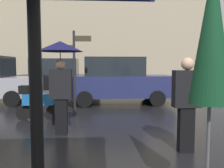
{
  "coord_description": "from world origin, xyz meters",
  "views": [
    {
      "loc": [
        0.45,
        -2.81,
        1.58
      ],
      "look_at": [
        0.84,
        3.68,
        1.06
      ],
      "focal_mm": 36.79,
      "sensor_mm": 36.0,
      "label": 1
    }
  ],
  "objects_px": {
    "parked_scooter": "(37,101)",
    "street_signpost": "(74,63)",
    "parked_car_left": "(58,77)",
    "folded_patio_umbrella_near": "(212,39)",
    "pedestrian_with_umbrella": "(60,62)",
    "pedestrian_with_bag": "(187,99)",
    "parked_car_distant": "(118,80)"
  },
  "relations": [
    {
      "from": "folded_patio_umbrella_near",
      "to": "pedestrian_with_umbrella",
      "type": "height_order",
      "value": "folded_patio_umbrella_near"
    },
    {
      "from": "pedestrian_with_bag",
      "to": "street_signpost",
      "type": "relative_size",
      "value": 0.64
    },
    {
      "from": "folded_patio_umbrella_near",
      "to": "street_signpost",
      "type": "bearing_deg",
      "value": 110.15
    },
    {
      "from": "pedestrian_with_umbrella",
      "to": "pedestrian_with_bag",
      "type": "bearing_deg",
      "value": -128.47
    },
    {
      "from": "street_signpost",
      "to": "parked_car_distant",
      "type": "bearing_deg",
      "value": 50.94
    },
    {
      "from": "pedestrian_with_umbrella",
      "to": "parked_car_left",
      "type": "height_order",
      "value": "pedestrian_with_umbrella"
    },
    {
      "from": "street_signpost",
      "to": "parked_car_left",
      "type": "bearing_deg",
      "value": 105.5
    },
    {
      "from": "pedestrian_with_umbrella",
      "to": "street_signpost",
      "type": "xyz_separation_m",
      "value": [
        0.07,
        2.33,
        -0.01
      ]
    },
    {
      "from": "pedestrian_with_bag",
      "to": "parked_car_distant",
      "type": "distance_m",
      "value": 5.58
    },
    {
      "from": "parked_scooter",
      "to": "parked_car_distant",
      "type": "distance_m",
      "value": 3.88
    },
    {
      "from": "pedestrian_with_bag",
      "to": "street_signpost",
      "type": "bearing_deg",
      "value": 26.83
    },
    {
      "from": "parked_car_left",
      "to": "street_signpost",
      "type": "bearing_deg",
      "value": 120.0
    },
    {
      "from": "parked_car_distant",
      "to": "folded_patio_umbrella_near",
      "type": "bearing_deg",
      "value": 101.88
    },
    {
      "from": "parked_car_left",
      "to": "pedestrian_with_umbrella",
      "type": "bearing_deg",
      "value": 114.78
    },
    {
      "from": "folded_patio_umbrella_near",
      "to": "parked_car_distant",
      "type": "distance_m",
      "value": 7.31
    },
    {
      "from": "folded_patio_umbrella_near",
      "to": "pedestrian_with_umbrella",
      "type": "distance_m",
      "value": 3.58
    },
    {
      "from": "pedestrian_with_umbrella",
      "to": "parked_car_left",
      "type": "bearing_deg",
      "value": -1.74
    },
    {
      "from": "pedestrian_with_umbrella",
      "to": "parked_scooter",
      "type": "height_order",
      "value": "pedestrian_with_umbrella"
    },
    {
      "from": "folded_patio_umbrella_near",
      "to": "street_signpost",
      "type": "height_order",
      "value": "street_signpost"
    },
    {
      "from": "pedestrian_with_umbrella",
      "to": "parked_scooter",
      "type": "relative_size",
      "value": 1.61
    },
    {
      "from": "parked_car_left",
      "to": "parked_car_distant",
      "type": "xyz_separation_m",
      "value": [
        3.03,
        -3.21,
        -0.01
      ]
    },
    {
      "from": "pedestrian_with_umbrella",
      "to": "parked_car_left",
      "type": "relative_size",
      "value": 0.48
    },
    {
      "from": "folded_patio_umbrella_near",
      "to": "parked_car_left",
      "type": "distance_m",
      "value": 11.02
    },
    {
      "from": "parked_car_left",
      "to": "folded_patio_umbrella_near",
      "type": "bearing_deg",
      "value": 122.38
    },
    {
      "from": "parked_car_distant",
      "to": "pedestrian_with_umbrella",
      "type": "bearing_deg",
      "value": 77.95
    },
    {
      "from": "folded_patio_umbrella_near",
      "to": "pedestrian_with_bag",
      "type": "relative_size",
      "value": 1.54
    },
    {
      "from": "street_signpost",
      "to": "pedestrian_with_umbrella",
      "type": "bearing_deg",
      "value": -91.81
    },
    {
      "from": "pedestrian_with_bag",
      "to": "parked_scooter",
      "type": "height_order",
      "value": "pedestrian_with_bag"
    },
    {
      "from": "parked_scooter",
      "to": "street_signpost",
      "type": "xyz_separation_m",
      "value": [
        0.99,
        0.89,
        1.1
      ]
    },
    {
      "from": "parked_car_distant",
      "to": "parked_car_left",
      "type": "bearing_deg",
      "value": -37.5
    },
    {
      "from": "folded_patio_umbrella_near",
      "to": "parked_car_distant",
      "type": "relative_size",
      "value": 0.62
    },
    {
      "from": "pedestrian_with_bag",
      "to": "parked_scooter",
      "type": "bearing_deg",
      "value": 44.7
    }
  ]
}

